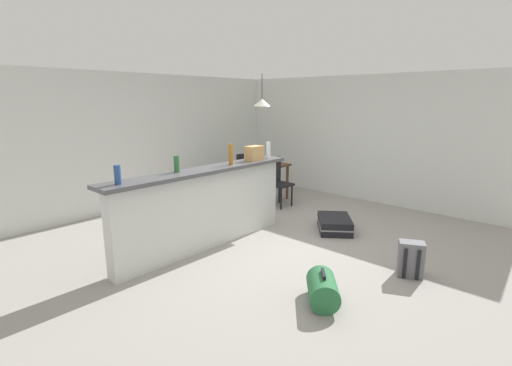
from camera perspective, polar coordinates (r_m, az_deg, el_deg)
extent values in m
cube|color=gray|center=(5.50, 2.21, -9.05)|extent=(13.00, 13.00, 0.05)
cube|color=silver|center=(7.48, -15.97, 6.39)|extent=(6.60, 0.10, 2.50)
cube|color=silver|center=(7.87, 15.13, 6.73)|extent=(0.10, 6.00, 2.50)
cube|color=silver|center=(5.12, -7.80, -4.22)|extent=(2.80, 0.20, 1.07)
cube|color=#4C4C51|center=(4.99, -7.99, 1.92)|extent=(2.96, 0.40, 0.05)
cylinder|color=#284C89|center=(4.28, -20.64, 1.21)|extent=(0.07, 0.07, 0.21)
cylinder|color=#2D6B38|center=(4.79, -12.18, 2.89)|extent=(0.07, 0.07, 0.21)
cylinder|color=#9E661E|center=(5.23, -3.92, 4.44)|extent=(0.07, 0.07, 0.30)
cylinder|color=silver|center=(5.81, 1.91, 5.11)|extent=(0.06, 0.06, 0.26)
cube|color=tan|center=(5.60, -0.29, 4.63)|extent=(0.26, 0.18, 0.22)
cube|color=#4C331E|center=(7.40, 0.51, 2.66)|extent=(1.10, 0.80, 0.04)
cylinder|color=#4C331E|center=(6.90, -0.10, -1.23)|extent=(0.06, 0.06, 0.70)
cylinder|color=#4C331E|center=(7.63, 4.87, 0.09)|extent=(0.06, 0.06, 0.70)
cylinder|color=#4C331E|center=(7.36, -4.01, -0.36)|extent=(0.06, 0.06, 0.70)
cylinder|color=#4C331E|center=(8.05, 1.03, 0.81)|extent=(0.06, 0.06, 0.70)
cube|color=black|center=(7.08, 3.78, -0.23)|extent=(0.41, 0.41, 0.04)
cube|color=black|center=(7.14, 2.72, 2.03)|extent=(0.40, 0.05, 0.48)
cylinder|color=black|center=(6.91, 3.90, -2.47)|extent=(0.04, 0.04, 0.41)
cylinder|color=black|center=(7.15, 5.56, -1.98)|extent=(0.04, 0.04, 0.41)
cylinder|color=black|center=(7.12, 1.94, -2.00)|extent=(0.04, 0.04, 0.41)
cylinder|color=black|center=(7.35, 3.62, -1.54)|extent=(0.04, 0.04, 0.41)
cube|color=black|center=(7.87, -2.61, 1.12)|extent=(0.44, 0.44, 0.04)
cube|color=black|center=(7.69, -1.79, 2.82)|extent=(0.40, 0.08, 0.48)
cylinder|color=black|center=(8.14, -2.41, -0.10)|extent=(0.04, 0.04, 0.41)
cylinder|color=black|center=(7.95, -4.21, -0.44)|extent=(0.04, 0.04, 0.41)
cylinder|color=black|center=(7.90, -0.96, -0.50)|extent=(0.04, 0.04, 0.41)
cylinder|color=black|center=(7.70, -2.78, -0.85)|extent=(0.04, 0.04, 0.41)
cylinder|color=black|center=(7.22, 0.94, 14.67)|extent=(0.01, 0.01, 0.49)
cone|color=white|center=(7.21, 0.93, 12.34)|extent=(0.34, 0.34, 0.14)
sphere|color=white|center=(7.21, 0.92, 11.70)|extent=(0.07, 0.07, 0.07)
cube|color=black|center=(5.96, 12.06, -6.21)|extent=(0.83, 0.80, 0.22)
cube|color=gray|center=(5.96, 12.06, -6.21)|extent=(0.85, 0.81, 0.02)
cube|color=#2D2D33|center=(6.35, 11.60, -5.01)|extent=(0.22, 0.23, 0.02)
cube|color=slate|center=(4.73, 22.82, -10.79)|extent=(0.28, 0.33, 0.42)
cube|color=#515155|center=(4.86, 22.60, -11.08)|extent=(0.15, 0.22, 0.19)
cube|color=black|center=(4.66, 23.80, -11.54)|extent=(0.04, 0.04, 0.36)
cube|color=black|center=(4.64, 22.06, -11.48)|extent=(0.04, 0.04, 0.36)
cylinder|color=#286B3D|center=(3.93, 10.28, -15.87)|extent=(0.56, 0.53, 0.30)
cube|color=black|center=(3.85, 10.39, -13.65)|extent=(0.17, 0.15, 0.04)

